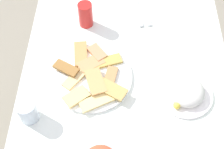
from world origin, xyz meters
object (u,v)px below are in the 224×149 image
(spoon, at_px, (146,13))
(fork, at_px, (138,13))
(soda_can, at_px, (86,15))
(dining_table, at_px, (125,89))
(salad_plate_rice, at_px, (185,92))
(paper_napkin, at_px, (142,14))
(pide_platter, at_px, (91,77))
(drinking_glass, at_px, (28,111))

(spoon, bearing_deg, fork, -101.51)
(soda_can, distance_m, spoon, 0.30)
(dining_table, bearing_deg, spoon, 166.03)
(salad_plate_rice, height_order, paper_napkin, salad_plate_rice)
(soda_can, bearing_deg, fork, 106.10)
(dining_table, distance_m, fork, 0.40)
(dining_table, distance_m, spoon, 0.41)
(paper_napkin, distance_m, spoon, 0.02)
(paper_napkin, bearing_deg, spoon, 90.00)
(pide_platter, bearing_deg, paper_napkin, 149.86)
(soda_can, bearing_deg, dining_table, 31.69)
(soda_can, distance_m, fork, 0.27)
(paper_napkin, xyz_separation_m, fork, (0.00, -0.02, 0.00))
(salad_plate_rice, height_order, drinking_glass, drinking_glass)
(soda_can, distance_m, paper_napkin, 0.29)
(dining_table, distance_m, drinking_glass, 0.44)
(dining_table, relative_size, fork, 5.99)
(fork, bearing_deg, soda_can, -82.29)
(spoon, bearing_deg, paper_napkin, -101.51)
(drinking_glass, relative_size, spoon, 0.58)
(pide_platter, relative_size, paper_napkin, 2.76)
(pide_platter, xyz_separation_m, salad_plate_rice, (0.07, 0.39, 0.01))
(spoon, bearing_deg, soda_can, -87.35)
(drinking_glass, bearing_deg, paper_napkin, 141.81)
(dining_table, height_order, fork, fork)
(dining_table, height_order, spoon, spoon)
(dining_table, xyz_separation_m, drinking_glass, (0.19, -0.38, 0.13))
(dining_table, xyz_separation_m, fork, (-0.38, 0.06, 0.09))
(pide_platter, height_order, paper_napkin, pide_platter)
(paper_napkin, relative_size, fork, 0.74)
(pide_platter, distance_m, salad_plate_rice, 0.39)
(paper_napkin, bearing_deg, salad_plate_rice, 19.66)
(dining_table, bearing_deg, drinking_glass, -62.90)
(dining_table, xyz_separation_m, spoon, (-0.38, 0.10, 0.09))
(soda_can, relative_size, paper_napkin, 0.93)
(salad_plate_rice, relative_size, soda_can, 1.86)
(paper_napkin, bearing_deg, drinking_glass, -38.19)
(spoon, bearing_deg, pide_platter, -43.61)
(salad_plate_rice, xyz_separation_m, fork, (-0.46, -0.18, -0.02))
(drinking_glass, bearing_deg, pide_platter, 129.62)
(dining_table, height_order, salad_plate_rice, salad_plate_rice)
(soda_can, bearing_deg, salad_plate_rice, 48.37)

